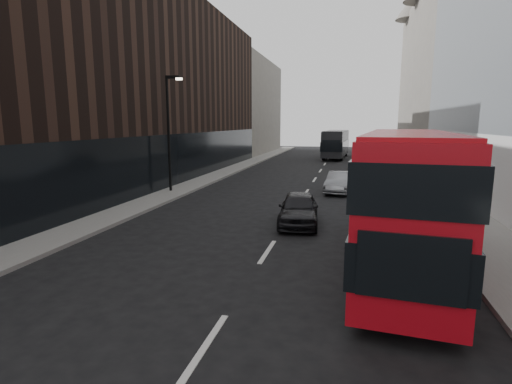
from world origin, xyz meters
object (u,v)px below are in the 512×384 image
Objects in this scene: car_b at (339,182)px; car_c at (368,171)px; street_lamp at (170,126)px; grey_bus at (336,143)px; car_a at (299,208)px; red_bus at (405,193)px.

car_b is 6.92m from car_c.
car_c is at bearing 37.09° from street_lamp.
street_lamp is at bearing -104.67° from grey_bus.
car_a is 0.90× the size of car_c.
street_lamp is 15.71m from car_c.
car_c reaches higher than car_b.
street_lamp reaches higher than car_a.
red_bus reaches higher than car_b.
grey_bus is 2.33× the size of car_c.
red_bus reaches higher than car_a.
car_c is at bearing -76.86° from grey_bus.
grey_bus is 18.81m from car_c.
grey_bus is at bearing 101.72° from car_c.
car_a is at bearing -100.85° from car_c.
car_c is at bearing 79.18° from car_b.
grey_bus is (-3.48, 38.13, -0.45)m from red_bus.
street_lamp is 1.71× the size of car_a.
red_bus is 38.29m from grey_bus.
grey_bus reaches higher than car_b.
street_lamp is at bearing 140.68° from car_a.
street_lamp reaches higher than grey_bus.
grey_bus reaches higher than car_a.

